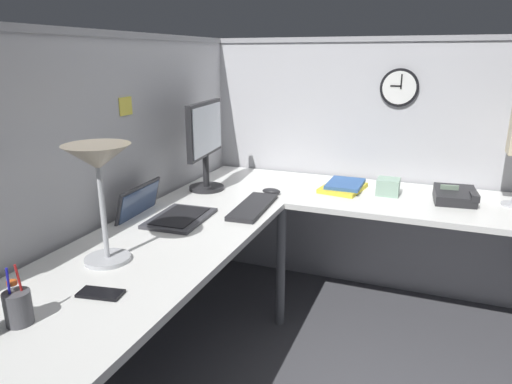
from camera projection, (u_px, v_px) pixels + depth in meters
ground_plane at (299, 345)px, 2.43m from camera, size 6.80×6.80×0.00m
cubicle_wall_back at (106, 204)px, 2.19m from camera, size 2.57×0.12×1.58m
cubicle_wall_right at (381, 168)px, 2.89m from camera, size 0.12×2.37×1.58m
desk at (304, 246)px, 2.11m from camera, size 2.35×2.15×0.73m
monitor at (205, 139)px, 2.57m from camera, size 0.46×0.20×0.50m
laptop at (162, 213)px, 2.19m from camera, size 0.36×0.40×0.22m
keyboard at (253, 207)px, 2.31m from camera, size 0.44×0.17×0.02m
computer_mouse at (271, 191)px, 2.56m from camera, size 0.06×0.10×0.03m
desk_lamp_dome at (98, 167)px, 1.63m from camera, size 0.24×0.24×0.44m
pen_cup at (18, 307)px, 1.31m from camera, size 0.08×0.08×0.18m
cell_phone at (101, 293)px, 1.48m from camera, size 0.09×0.15×0.01m
office_phone at (456, 196)px, 2.39m from camera, size 0.21×0.22×0.11m
book_stack at (344, 186)px, 2.64m from camera, size 0.31×0.25×0.04m
tissue_box at (388, 187)px, 2.54m from camera, size 0.12×0.12×0.09m
wall_clock at (399, 88)px, 2.68m from camera, size 0.04×0.22×0.22m
pinned_note_middle at (126, 106)px, 2.16m from camera, size 0.09×0.00×0.08m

